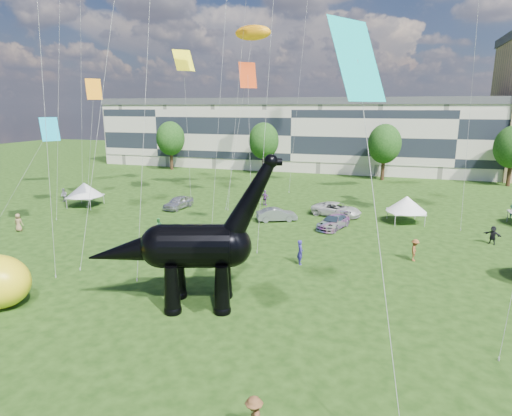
% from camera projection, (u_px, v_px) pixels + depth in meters
% --- Properties ---
extents(ground, '(220.00, 220.00, 0.00)m').
position_uv_depth(ground, '(191.00, 334.00, 22.26)').
color(ground, '#16330C').
rests_on(ground, ground).
extents(terrace_row, '(78.00, 11.00, 12.00)m').
position_uv_depth(terrace_row, '(298.00, 137.00, 80.69)').
color(terrace_row, beige).
rests_on(terrace_row, ground).
extents(tree_far_left, '(5.20, 5.20, 9.44)m').
position_uv_depth(tree_far_left, '(170.00, 136.00, 78.81)').
color(tree_far_left, '#382314').
rests_on(tree_far_left, ground).
extents(tree_mid_left, '(5.20, 5.20, 9.44)m').
position_uv_depth(tree_mid_left, '(264.00, 138.00, 73.47)').
color(tree_mid_left, '#382314').
rests_on(tree_mid_left, ground).
extents(tree_mid_right, '(5.20, 5.20, 9.44)m').
position_uv_depth(tree_mid_right, '(385.00, 141.00, 67.54)').
color(tree_mid_right, '#382314').
rests_on(tree_mid_right, ground).
extents(dinosaur_sculpture, '(11.31, 5.14, 9.33)m').
position_uv_depth(dinosaur_sculpture, '(189.00, 249.00, 24.72)').
color(dinosaur_sculpture, black).
rests_on(dinosaur_sculpture, ground).
extents(car_silver, '(2.35, 4.51, 1.47)m').
position_uv_depth(car_silver, '(178.00, 202.00, 49.40)').
color(car_silver, silver).
rests_on(car_silver, ground).
extents(car_grey, '(4.35, 3.13, 1.36)m').
position_uv_depth(car_grey, '(277.00, 215.00, 44.04)').
color(car_grey, gray).
rests_on(car_grey, ground).
extents(car_white, '(5.69, 3.57, 1.46)m').
position_uv_depth(car_white, '(336.00, 209.00, 46.01)').
color(car_white, silver).
rests_on(car_white, ground).
extents(car_dark, '(3.20, 5.00, 1.35)m').
position_uv_depth(car_dark, '(334.00, 222.00, 41.36)').
color(car_dark, '#595960').
rests_on(car_dark, ground).
extents(gazebo_near, '(4.88, 4.88, 2.76)m').
position_uv_depth(gazebo_near, '(407.00, 204.00, 43.15)').
color(gazebo_near, white).
rests_on(gazebo_near, ground).
extents(gazebo_left, '(4.58, 4.58, 2.84)m').
position_uv_depth(gazebo_left, '(85.00, 190.00, 50.32)').
color(gazebo_left, silver).
rests_on(gazebo_left, ground).
extents(visitors, '(51.75, 38.73, 1.88)m').
position_uv_depth(visitors, '(260.00, 236.00, 36.18)').
color(visitors, gray).
rests_on(visitors, ground).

